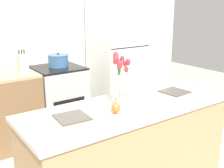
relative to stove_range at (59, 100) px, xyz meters
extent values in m
cube|color=silver|center=(-0.10, 0.40, 0.90)|extent=(5.20, 0.08, 2.70)
cube|color=tan|center=(-0.10, -1.60, -0.03)|extent=(1.76, 0.62, 0.85)
cube|color=beige|center=(-0.10, -1.60, 0.41)|extent=(1.80, 0.66, 0.03)
cube|color=#B2B5B7|center=(0.00, 0.00, -0.01)|extent=(0.60, 0.60, 0.88)
cube|color=black|center=(0.00, 0.00, 0.44)|extent=(0.60, 0.60, 0.02)
cube|color=black|center=(0.00, -0.30, -0.04)|extent=(0.42, 0.01, 0.29)
cube|color=white|center=(0.95, 0.00, 0.45)|extent=(0.68, 0.64, 1.80)
cube|color=black|center=(0.95, -0.32, 0.66)|extent=(0.67, 0.01, 0.01)
cylinder|color=#B2B5B7|center=(0.76, -0.34, 0.16)|extent=(0.02, 0.02, 0.78)
cylinder|color=silver|center=(-0.16, -1.54, 0.56)|extent=(0.11, 0.11, 0.25)
cylinder|color=#569E4C|center=(-0.15, -1.54, 0.62)|extent=(0.08, 0.02, 0.25)
ellipsoid|color=red|center=(-0.12, -1.55, 0.77)|extent=(0.03, 0.03, 0.05)
cylinder|color=#569E4C|center=(-0.15, -1.53, 0.64)|extent=(0.08, 0.06, 0.28)
ellipsoid|color=red|center=(-0.11, -1.51, 0.80)|extent=(0.04, 0.04, 0.06)
cylinder|color=#569E4C|center=(-0.16, -1.53, 0.65)|extent=(0.02, 0.08, 0.31)
ellipsoid|color=red|center=(-0.17, -1.49, 0.83)|extent=(0.05, 0.05, 0.07)
cylinder|color=#569E4C|center=(-0.17, -1.52, 0.63)|extent=(0.03, 0.03, 0.28)
ellipsoid|color=red|center=(-0.19, -1.51, 0.79)|extent=(0.03, 0.03, 0.05)
cylinder|color=#569E4C|center=(-0.17, -1.54, 0.64)|extent=(0.04, 0.01, 0.29)
ellipsoid|color=red|center=(-0.19, -1.53, 0.81)|extent=(0.05, 0.05, 0.07)
cylinder|color=#569E4C|center=(-0.18, -1.56, 0.63)|extent=(0.06, 0.07, 0.26)
ellipsoid|color=red|center=(-0.21, -1.60, 0.78)|extent=(0.05, 0.05, 0.07)
cylinder|color=#569E4C|center=(-0.16, -1.57, 0.61)|extent=(0.01, 0.11, 0.22)
ellipsoid|color=red|center=(-0.16, -1.62, 0.74)|extent=(0.03, 0.03, 0.05)
cylinder|color=#569E4C|center=(-0.14, -1.55, 0.63)|extent=(0.08, 0.05, 0.27)
ellipsoid|color=red|center=(-0.11, -1.58, 0.78)|extent=(0.04, 0.04, 0.06)
ellipsoid|color=#C66B33|center=(-0.30, -1.68, 0.47)|extent=(0.07, 0.07, 0.08)
cone|color=#C66B33|center=(-0.30, -1.68, 0.52)|extent=(0.04, 0.04, 0.03)
cylinder|color=brown|center=(-0.30, -1.68, 0.54)|extent=(0.01, 0.01, 0.02)
cube|color=beige|center=(-0.63, -1.60, 0.44)|extent=(0.33, 0.33, 0.01)
cube|color=#514C47|center=(-0.63, -1.60, 0.45)|extent=(0.24, 0.24, 0.01)
cube|color=beige|center=(0.43, -1.60, 0.44)|extent=(0.33, 0.33, 0.01)
cube|color=#514C47|center=(0.43, -1.60, 0.45)|extent=(0.24, 0.24, 0.01)
cylinder|color=#386093|center=(0.03, 0.02, 0.52)|extent=(0.26, 0.26, 0.14)
cylinder|color=#386093|center=(0.03, 0.02, 0.60)|extent=(0.26, 0.26, 0.01)
sphere|color=black|center=(0.03, 0.02, 0.62)|extent=(0.02, 0.02, 0.02)
cube|color=beige|center=(-0.45, -0.03, 0.56)|extent=(0.10, 0.14, 0.22)
cylinder|color=black|center=(-0.48, -0.03, 0.70)|extent=(0.01, 0.01, 0.05)
cylinder|color=black|center=(-0.45, -0.03, 0.70)|extent=(0.01, 0.01, 0.05)
cylinder|color=black|center=(-0.42, -0.03, 0.70)|extent=(0.01, 0.01, 0.05)
camera|label=1|loc=(-1.47, -3.27, 1.22)|focal=45.00mm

